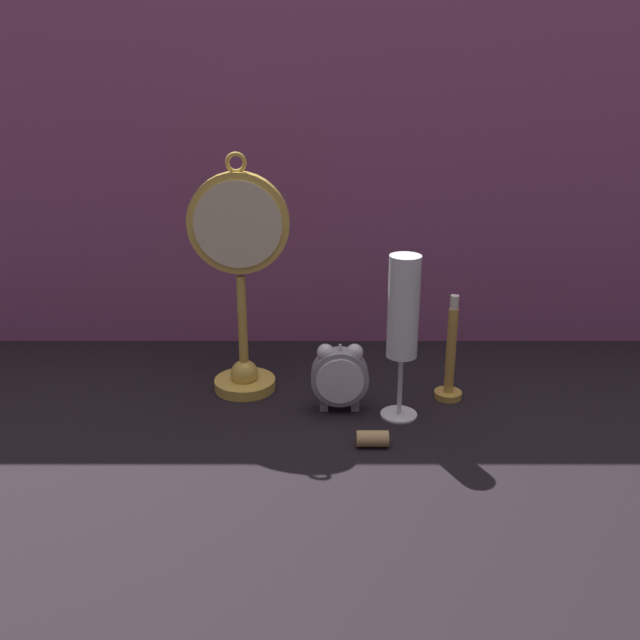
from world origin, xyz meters
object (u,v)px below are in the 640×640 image
brass_candlestick (450,364)px  pocket_watch_on_stand (241,279)px  champagne_flute (403,318)px  alarm_clock_twin_bell (340,374)px  wine_cork (373,439)px

brass_candlestick → pocket_watch_on_stand: bearing=174.4°
pocket_watch_on_stand → champagne_flute: (0.23, -0.09, -0.03)m
champagne_flute → brass_candlestick: (0.08, 0.06, -0.09)m
alarm_clock_twin_bell → wine_cork: (0.04, -0.10, -0.05)m
pocket_watch_on_stand → alarm_clock_twin_bell: (0.15, -0.07, -0.12)m
brass_candlestick → wine_cork: (-0.12, -0.14, -0.04)m
champagne_flute → brass_candlestick: 0.14m
champagne_flute → brass_candlestick: size_ratio=1.46×
pocket_watch_on_stand → brass_candlestick: pocket_watch_on_stand is taller
brass_candlestick → wine_cork: size_ratio=3.88×
pocket_watch_on_stand → champagne_flute: size_ratio=1.52×
wine_cork → pocket_watch_on_stand: bearing=137.2°
alarm_clock_twin_bell → wine_cork: alarm_clock_twin_bell is taller
champagne_flute → brass_candlestick: champagne_flute is taller
pocket_watch_on_stand → brass_candlestick: (0.31, -0.03, -0.12)m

